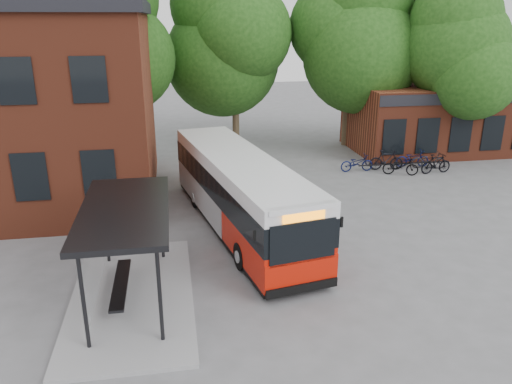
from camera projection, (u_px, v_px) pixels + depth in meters
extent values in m
plane|color=#5F5F61|center=(275.00, 270.00, 16.37)|extent=(100.00, 100.00, 0.00)
imported|color=#0A113F|center=(357.00, 163.00, 26.73)|extent=(1.80, 0.65, 0.94)
imported|color=black|center=(401.00, 166.00, 26.12)|extent=(1.93, 1.22, 0.96)
imported|color=black|center=(386.00, 160.00, 26.96)|extent=(1.89, 0.77, 1.11)
imported|color=#09134B|center=(412.00, 158.00, 27.56)|extent=(1.89, 0.82, 0.96)
imported|color=black|center=(436.00, 164.00, 26.36)|extent=(1.80, 0.68, 1.06)
imported|color=#242426|center=(429.00, 160.00, 27.25)|extent=(1.91, 1.06, 0.95)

